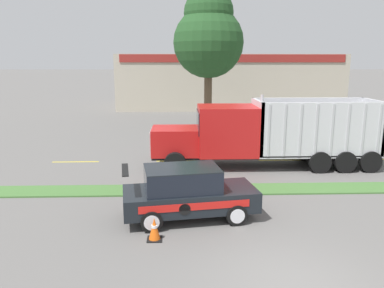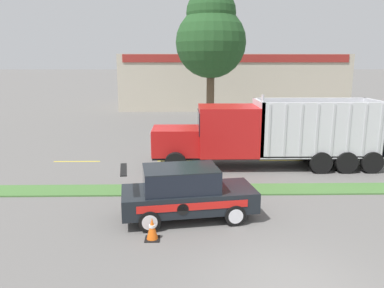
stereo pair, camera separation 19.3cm
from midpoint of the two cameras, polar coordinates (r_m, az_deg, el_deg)
ground_plane at (r=9.48m, az=15.06°, el=-20.32°), size 600.00×600.00×0.00m
grass_verge at (r=15.41m, az=8.18°, el=-6.86°), size 120.00×1.30×0.06m
centre_line_3 at (r=20.43m, az=-16.87°, el=-2.56°), size 2.40×0.14×0.01m
centre_line_4 at (r=19.67m, az=-1.53°, el=-2.59°), size 2.40×0.14×0.01m
centre_line_5 at (r=20.35m, az=13.86°, el=-2.44°), size 2.40×0.14×0.01m
centre_line_6 at (r=22.37m, az=27.36°, el=-2.16°), size 2.40×0.14×0.01m
dump_truck_lead at (r=18.47m, az=8.76°, el=1.24°), size 10.94×2.72×3.63m
rally_car at (r=12.35m, az=-0.49°, el=-7.37°), size 4.56×2.43×1.78m
traffic_cone at (r=11.17m, az=-5.59°, el=-12.74°), size 0.44×0.44×0.67m
store_building_backdrop at (r=45.59m, az=5.78°, el=9.60°), size 24.53×12.10×5.96m
tree_behind_centre at (r=30.50m, az=3.09°, el=16.16°), size 5.53×5.53×10.75m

